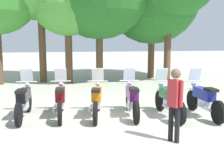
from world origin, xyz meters
TOP-DOWN VIEW (x-y plane):
  - ground_plane at (0.00, 0.00)m, footprint 80.00×80.00m
  - motorcycle_0 at (-2.59, 0.37)m, footprint 0.62×2.19m
  - motorcycle_1 at (-1.56, 0.33)m, footprint 0.62×2.19m
  - motorcycle_2 at (-0.51, 0.15)m, footprint 0.72×2.17m
  - motorcycle_3 at (0.52, 0.08)m, footprint 0.63×2.19m
  - motorcycle_4 at (1.55, -0.21)m, footprint 0.62×2.19m
  - motorcycle_5 at (2.59, -0.33)m, footprint 0.62×2.19m
  - person_0 at (0.91, -2.21)m, footprint 0.30×0.38m

SIDE VIEW (x-z plane):
  - ground_plane at x=0.00m, z-range 0.00..0.00m
  - motorcycle_0 at x=-2.59m, z-range -0.17..1.20m
  - motorcycle_1 at x=-1.56m, z-range -0.17..1.20m
  - motorcycle_2 at x=-0.51m, z-range -0.17..1.20m
  - motorcycle_3 at x=0.52m, z-range -0.17..1.20m
  - motorcycle_4 at x=1.55m, z-range -0.17..1.20m
  - motorcycle_5 at x=2.59m, z-range -0.17..1.20m
  - person_0 at x=0.91m, z-range 0.13..1.77m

